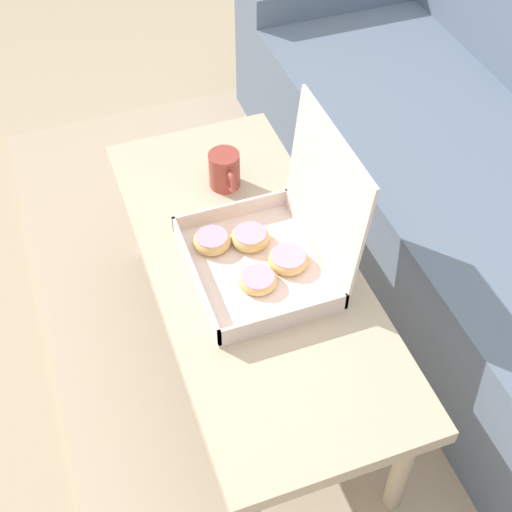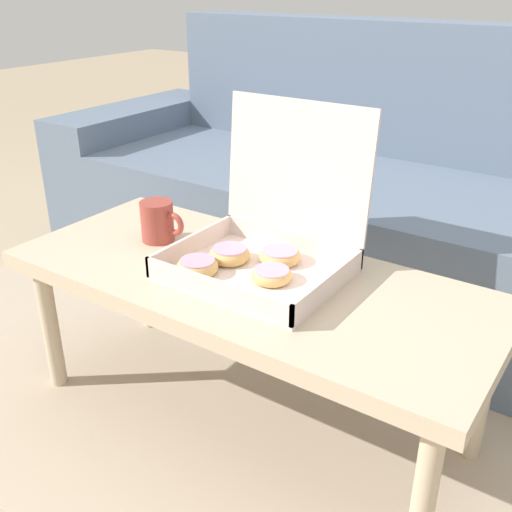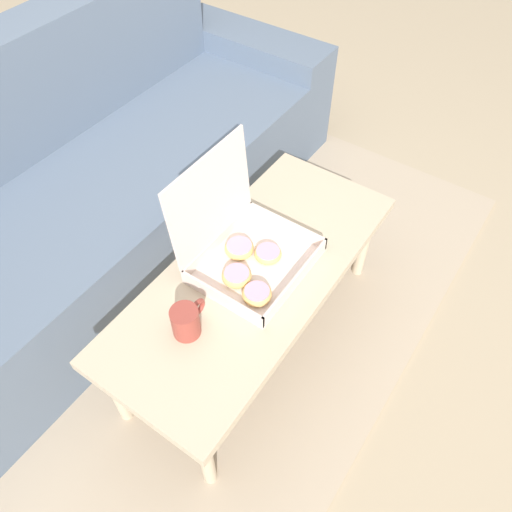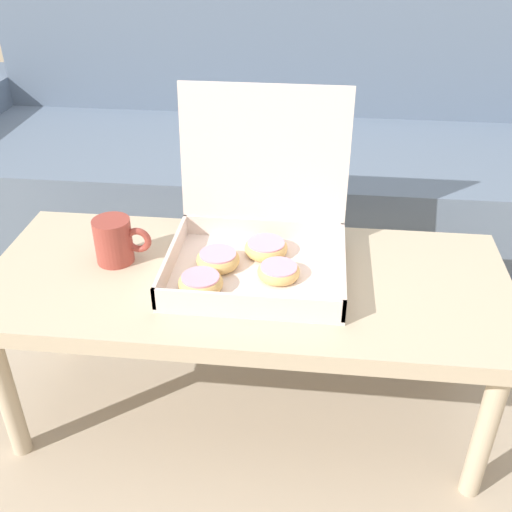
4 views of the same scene
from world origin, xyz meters
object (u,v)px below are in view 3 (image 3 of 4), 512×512
object	(u,v)px
coffee_table	(254,279)
pastry_box	(243,250)
couch	(86,197)
coffee_mug	(186,321)

from	to	relation	value
coffee_table	pastry_box	xyz separation A→B (m)	(0.01, 0.05, 0.11)
couch	coffee_mug	bearing A→B (deg)	-110.55
couch	coffee_mug	xyz separation A→B (m)	(-0.30, -0.80, 0.16)
couch	pastry_box	size ratio (longest dim) A/B	6.45
coffee_table	pastry_box	size ratio (longest dim) A/B	3.01
couch	coffee_table	distance (m)	0.83
couch	coffee_table	xyz separation A→B (m)	(0.00, -0.83, 0.07)
couch	coffee_table	bearing A→B (deg)	-90.00
coffee_table	pastry_box	distance (m)	0.12
couch	pastry_box	world-z (taller)	couch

